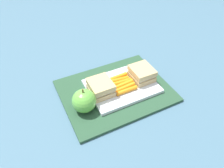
{
  "coord_description": "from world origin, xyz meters",
  "views": [
    {
      "loc": [
        0.25,
        0.47,
        0.52
      ],
      "look_at": [
        0.01,
        0.0,
        0.04
      ],
      "focal_mm": 34.61,
      "sensor_mm": 36.0,
      "label": 1
    }
  ],
  "objects_px": {
    "food_tray": "(122,86)",
    "sandwich_half_right": "(101,87)",
    "carrot_sticks_bundle": "(122,83)",
    "apple": "(84,101)",
    "sandwich_half_left": "(142,73)"
  },
  "relations": [
    {
      "from": "sandwich_half_left",
      "to": "sandwich_half_right",
      "type": "height_order",
      "value": "same"
    },
    {
      "from": "food_tray",
      "to": "carrot_sticks_bundle",
      "type": "relative_size",
      "value": 2.63
    },
    {
      "from": "carrot_sticks_bundle",
      "to": "apple",
      "type": "bearing_deg",
      "value": 12.89
    },
    {
      "from": "carrot_sticks_bundle",
      "to": "sandwich_half_left",
      "type": "bearing_deg",
      "value": -179.9
    },
    {
      "from": "sandwich_half_right",
      "to": "carrot_sticks_bundle",
      "type": "bearing_deg",
      "value": 179.9
    },
    {
      "from": "food_tray",
      "to": "apple",
      "type": "xyz_separation_m",
      "value": [
        0.15,
        0.03,
        0.03
      ]
    },
    {
      "from": "sandwich_half_right",
      "to": "carrot_sticks_bundle",
      "type": "distance_m",
      "value": 0.08
    },
    {
      "from": "sandwich_half_left",
      "to": "carrot_sticks_bundle",
      "type": "bearing_deg",
      "value": 0.1
    },
    {
      "from": "food_tray",
      "to": "sandwich_half_right",
      "type": "xyz_separation_m",
      "value": [
        0.08,
        0.0,
        0.03
      ]
    },
    {
      "from": "sandwich_half_right",
      "to": "carrot_sticks_bundle",
      "type": "xyz_separation_m",
      "value": [
        -0.08,
        0.0,
        -0.02
      ]
    },
    {
      "from": "food_tray",
      "to": "sandwich_half_right",
      "type": "distance_m",
      "value": 0.08
    },
    {
      "from": "sandwich_half_right",
      "to": "carrot_sticks_bundle",
      "type": "relative_size",
      "value": 0.91
    },
    {
      "from": "sandwich_half_right",
      "to": "apple",
      "type": "relative_size",
      "value": 0.94
    },
    {
      "from": "sandwich_half_right",
      "to": "apple",
      "type": "distance_m",
      "value": 0.08
    },
    {
      "from": "apple",
      "to": "carrot_sticks_bundle",
      "type": "bearing_deg",
      "value": -167.11
    }
  ]
}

